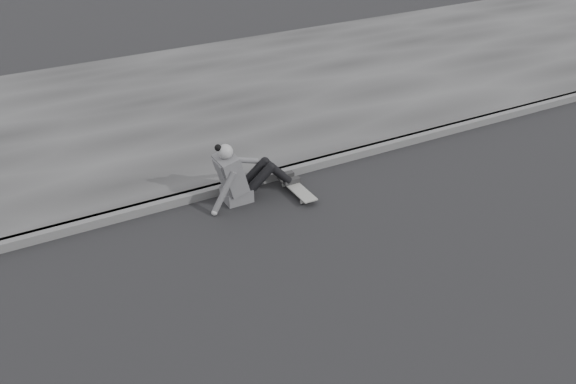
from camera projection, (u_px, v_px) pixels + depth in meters
name	position (u px, v px, depth m)	size (l,w,h in m)	color
ground	(551.00, 214.00, 8.38)	(80.00, 80.00, 0.00)	black
curb	(425.00, 136.00, 10.30)	(24.00, 0.16, 0.12)	#545454
sidewalk	(327.00, 78.00, 12.59)	(24.00, 6.00, 0.12)	#363636
skateboard	(297.00, 189.00, 8.80)	(0.20, 0.78, 0.09)	gray
seated_woman	(240.00, 175.00, 8.53)	(1.38, 0.46, 0.88)	#525255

